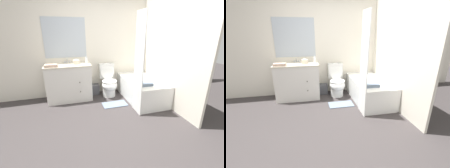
# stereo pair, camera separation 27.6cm
# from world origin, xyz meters

# --- Properties ---
(ground_plane) EXTENTS (14.00, 14.00, 0.00)m
(ground_plane) POSITION_xyz_m (0.00, 0.00, 0.00)
(ground_plane) COLOR #383333
(wall_back) EXTENTS (8.00, 0.06, 2.50)m
(wall_back) POSITION_xyz_m (-0.01, 1.74, 1.25)
(wall_back) COLOR silver
(wall_back) RESTS_ON ground_plane
(wall_right) EXTENTS (0.05, 2.72, 2.50)m
(wall_right) POSITION_xyz_m (1.34, 0.86, 1.25)
(wall_right) COLOR silver
(wall_right) RESTS_ON ground_plane
(vanity_cabinet) EXTENTS (1.05, 0.60, 0.88)m
(vanity_cabinet) POSITION_xyz_m (-0.79, 1.43, 0.45)
(vanity_cabinet) COLOR silver
(vanity_cabinet) RESTS_ON ground_plane
(sink_faucet) EXTENTS (0.14, 0.12, 0.12)m
(sink_faucet) POSITION_xyz_m (-0.79, 1.64, 0.92)
(sink_faucet) COLOR silver
(sink_faucet) RESTS_ON vanity_cabinet
(toilet) EXTENTS (0.39, 0.63, 0.84)m
(toilet) POSITION_xyz_m (0.20, 1.39, 0.36)
(toilet) COLOR white
(toilet) RESTS_ON ground_plane
(bathtub) EXTENTS (0.76, 1.50, 0.52)m
(bathtub) POSITION_xyz_m (0.92, 0.97, 0.26)
(bathtub) COLOR white
(bathtub) RESTS_ON ground_plane
(shower_curtain) EXTENTS (0.01, 0.37, 1.97)m
(shower_curtain) POSITION_xyz_m (0.52, 0.37, 0.99)
(shower_curtain) COLOR white
(shower_curtain) RESTS_ON ground_plane
(wastebasket) EXTENTS (0.21, 0.18, 0.27)m
(wastebasket) POSITION_xyz_m (-0.14, 1.57, 0.14)
(wastebasket) COLOR #4C4C51
(wastebasket) RESTS_ON ground_plane
(tissue_box) EXTENTS (0.14, 0.13, 0.12)m
(tissue_box) POSITION_xyz_m (-0.59, 1.43, 0.93)
(tissue_box) COLOR beige
(tissue_box) RESTS_ON vanity_cabinet
(soap_dispenser) EXTENTS (0.06, 0.06, 0.17)m
(soap_dispenser) POSITION_xyz_m (-0.34, 1.46, 0.96)
(soap_dispenser) COLOR silver
(soap_dispenser) RESTS_ON vanity_cabinet
(hand_towel_folded) EXTENTS (0.27, 0.18, 0.06)m
(hand_towel_folded) POSITION_xyz_m (-1.14, 1.27, 0.91)
(hand_towel_folded) COLOR tan
(hand_towel_folded) RESTS_ON vanity_cabinet
(bath_towel_folded) EXTENTS (0.31, 0.22, 0.06)m
(bath_towel_folded) POSITION_xyz_m (0.78, 0.53, 0.55)
(bath_towel_folded) COLOR slate
(bath_towel_folded) RESTS_ON bathtub
(bath_mat) EXTENTS (0.56, 0.31, 0.02)m
(bath_mat) POSITION_xyz_m (0.18, 0.81, 0.01)
(bath_mat) COLOR slate
(bath_mat) RESTS_ON ground_plane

